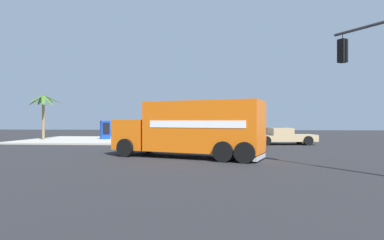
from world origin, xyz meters
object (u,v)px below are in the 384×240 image
(vending_machine_red, at_px, (105,130))
(palm_tree_far, at_px, (44,108))
(delivery_truck, at_px, (192,129))
(pickup_tan, at_px, (283,136))
(sedan_navy, at_px, (270,134))

(vending_machine_red, bearing_deg, palm_tree_far, 104.13)
(delivery_truck, relative_size, vending_machine_red, 4.64)
(pickup_tan, relative_size, vending_machine_red, 2.91)
(sedan_navy, height_order, palm_tree_far, palm_tree_far)
(delivery_truck, xyz_separation_m, vending_machine_red, (14.05, 9.89, -0.50))
(sedan_navy, xyz_separation_m, palm_tree_far, (-2.35, 22.16, 2.61))
(delivery_truck, relative_size, palm_tree_far, 1.96)
(delivery_truck, height_order, palm_tree_far, palm_tree_far)
(palm_tree_far, bearing_deg, vending_machine_red, -75.87)
(delivery_truck, relative_size, pickup_tan, 1.59)
(delivery_truck, height_order, pickup_tan, delivery_truck)
(delivery_truck, bearing_deg, palm_tree_far, 51.00)
(delivery_truck, height_order, vending_machine_red, delivery_truck)
(pickup_tan, relative_size, palm_tree_far, 1.23)
(pickup_tan, bearing_deg, palm_tree_far, 83.03)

